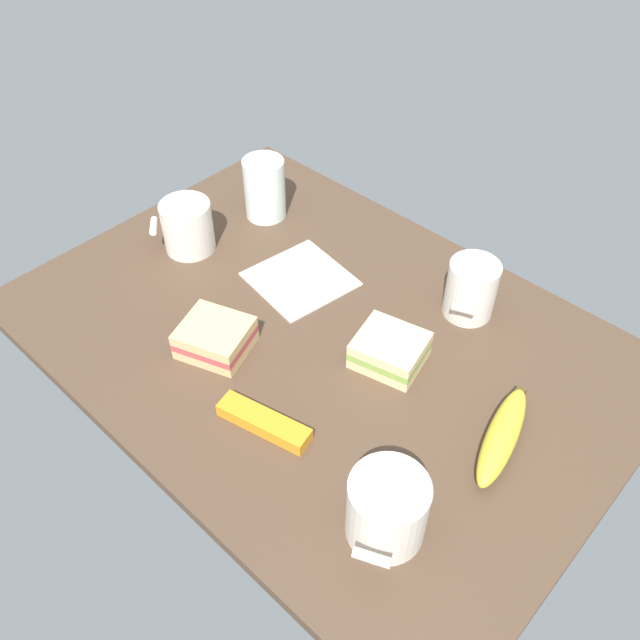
{
  "coord_description": "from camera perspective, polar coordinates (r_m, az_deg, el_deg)",
  "views": [
    {
      "loc": [
        -48.03,
        51.2,
        74.75
      ],
      "look_at": [
        0.0,
        0.0,
        5.0
      ],
      "focal_mm": 37.83,
      "sensor_mm": 36.0,
      "label": 1
    }
  ],
  "objects": [
    {
      "name": "snack_bar",
      "position": [
        0.9,
        -4.77,
        -8.61
      ],
      "size": [
        13.52,
        6.1,
        2.0
      ],
      "primitive_type": "cube",
      "rotation": [
        0.0,
        0.0,
        0.22
      ],
      "color": "orange",
      "rests_on": "tabletop"
    },
    {
      "name": "paper_napkin",
      "position": [
        1.1,
        -1.69,
        3.5
      ],
      "size": [
        16.56,
        16.56,
        0.3
      ],
      "primitive_type": "cube",
      "rotation": [
        0.0,
        0.0,
        -0.16
      ],
      "color": "white",
      "rests_on": "tabletop"
    },
    {
      "name": "banana",
      "position": [
        0.9,
        15.16,
        -9.41
      ],
      "size": [
        8.12,
        17.28,
        3.86
      ],
      "color": "yellow",
      "rests_on": "tabletop"
    },
    {
      "name": "glass_of_milk",
      "position": [
        1.22,
        -4.69,
        10.79
      ],
      "size": [
        7.3,
        7.3,
        11.04
      ],
      "color": "silver",
      "rests_on": "tabletop"
    },
    {
      "name": "sandwich_side",
      "position": [
        0.99,
        -8.86,
        -1.49
      ],
      "size": [
        12.0,
        11.42,
        4.4
      ],
      "color": "#DBB77A",
      "rests_on": "tabletop"
    },
    {
      "name": "sandwich_main",
      "position": [
        0.96,
        5.92,
        -2.55
      ],
      "size": [
        11.16,
        10.46,
        4.4
      ],
      "color": "beige",
      "rests_on": "tabletop"
    },
    {
      "name": "coffee_mug_spare",
      "position": [
        1.16,
        -11.07,
        7.87
      ],
      "size": [
        9.85,
        10.31,
        8.81
      ],
      "color": "silver",
      "rests_on": "tabletop"
    },
    {
      "name": "tabletop",
      "position": [
        1.02,
        -0.0,
        -1.6
      ],
      "size": [
        90.0,
        64.0,
        2.0
      ],
      "primitive_type": "cube",
      "color": "#4C3828",
      "rests_on": "ground"
    },
    {
      "name": "coffee_mug_milky",
      "position": [
        1.04,
        12.67,
        2.61
      ],
      "size": [
        7.65,
        9.85,
        9.24
      ],
      "color": "silver",
      "rests_on": "tabletop"
    },
    {
      "name": "coffee_mug_black",
      "position": [
        0.79,
        5.69,
        -15.59
      ],
      "size": [
        9.33,
        11.76,
        9.12
      ],
      "color": "silver",
      "rests_on": "tabletop"
    }
  ]
}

